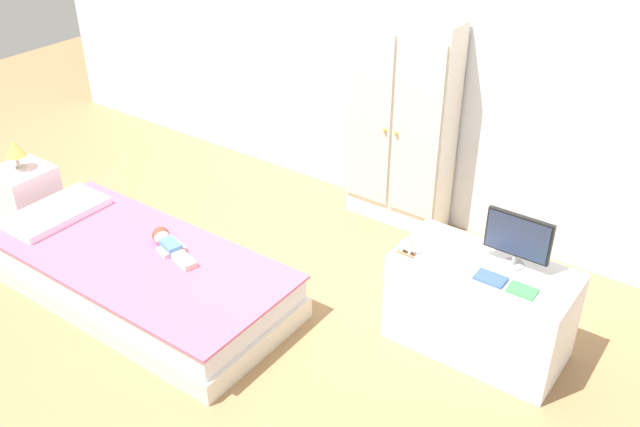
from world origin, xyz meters
TOP-DOWN VIEW (x-y plane):
  - ground_plane at (0.00, 0.00)m, footprint 10.00×10.00m
  - back_wall at (0.00, 1.57)m, footprint 6.40×0.05m
  - bed at (-0.61, -0.16)m, footprint 1.80×0.81m
  - pillow at (-1.32, -0.16)m, footprint 0.32×0.58m
  - doll at (-0.52, -0.01)m, footprint 0.39×0.18m
  - nightstand at (-1.78, -0.07)m, footprint 0.34×0.34m
  - table_lamp at (-1.78, -0.07)m, footprint 0.13×0.13m
  - wardrobe at (0.13, 1.41)m, footprint 0.67×0.27m
  - tv_stand at (1.11, 0.55)m, footprint 0.87×0.44m
  - tv_monitor at (1.21, 0.62)m, footprint 0.32×0.10m
  - rocking_horse_toy at (0.76, 0.41)m, footprint 0.09×0.04m
  - book_blue at (1.17, 0.45)m, footprint 0.14×0.09m
  - book_green at (1.33, 0.45)m, footprint 0.13×0.10m

SIDE VIEW (x-z plane):
  - ground_plane at x=0.00m, z-range -0.02..0.00m
  - bed at x=-0.61m, z-range 0.00..0.27m
  - nightstand at x=-1.78m, z-range 0.00..0.41m
  - tv_stand at x=1.11m, z-range 0.00..0.51m
  - pillow at x=-1.32m, z-range 0.27..0.32m
  - doll at x=-0.52m, z-range 0.26..0.36m
  - book_green at x=1.33m, z-range 0.51..0.52m
  - book_blue at x=1.17m, z-range 0.51..0.52m
  - table_lamp at x=-1.78m, z-range 0.44..0.64m
  - rocking_horse_toy at x=0.76m, z-range 0.50..0.61m
  - tv_monitor at x=1.21m, z-range 0.53..0.80m
  - wardrobe at x=0.13m, z-range 0.00..1.36m
  - back_wall at x=0.00m, z-range 0.00..2.70m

